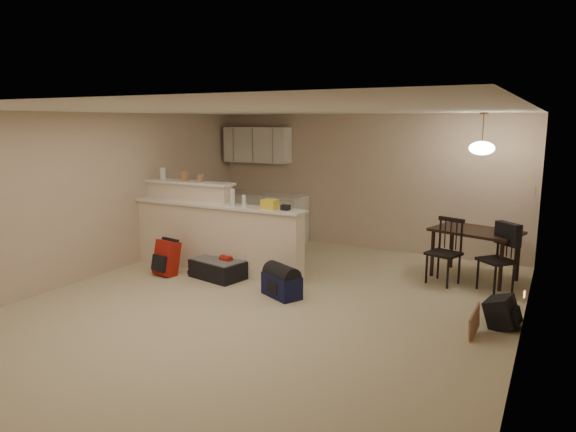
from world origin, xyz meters
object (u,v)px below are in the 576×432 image
Objects in this scene: black_daypack at (502,312)px; suitcase at (219,269)px; dining_table at (476,236)px; dining_chair_far at (497,258)px; dining_chair_near at (444,252)px; navy_duffel at (282,286)px; red_backpack at (167,258)px; pendant_lamp at (482,147)px.

suitcase is at bearing 99.42° from black_daypack.
dining_chair_far is (0.36, -0.50, -0.19)m from dining_table.
dining_chair_near reaches higher than suitcase.
navy_duffel reaches higher than suitcase.
black_daypack is (2.77, 0.30, 0.02)m from navy_duffel.
black_daypack is (0.22, -1.30, -0.31)m from dining_chair_far.
red_backpack is 0.95× the size of navy_duffel.
dining_chair_far reaches higher than dining_table.
dining_table is at bearing 35.60° from red_backpack.
dining_table is 1.45× the size of dining_chair_far.
dining_chair_near reaches higher than dining_table.
dining_table is 0.64m from dining_chair_far.
dining_table is 3.94m from suitcase.
dining_table is at bearing 0.00° from pendant_lamp.
dining_chair_far is 1.78× the size of red_backpack.
red_backpack reaches higher than suitcase.
suitcase is at bearing -138.37° from dining_chair_near.
pendant_lamp is at bearing 71.54° from dining_chair_near.
black_daypack is at bearing -39.23° from dining_chair_far.
dining_table is 4.75m from red_backpack.
red_backpack is (-3.90, -1.56, -0.22)m from dining_chair_near.
dining_chair_near is 0.73m from dining_chair_far.
pendant_lamp is 1.09× the size of navy_duffel.
suitcase is 0.86m from red_backpack.
dining_chair_far is 1.18× the size of suitcase.
dining_chair_near is 1.65m from black_daypack.
dining_table is at bearing 70.31° from navy_duffel.
dining_chair_far is 4.88m from red_backpack.
dining_chair_far is (0.72, -0.02, -0.01)m from dining_chair_near.
dining_chair_far is at bearing 28.46° from red_backpack.
navy_duffel is 2.78m from black_daypack.
navy_duffel is at bearing -136.19° from pendant_lamp.
red_backpack is (-4.63, -1.55, -0.21)m from dining_chair_far.
pendant_lamp reaches higher than suitcase.
red_backpack is 4.85m from black_daypack.
dining_chair_near is 2.51× the size of black_daypack.
dining_chair_near reaches higher than dining_chair_far.
dining_chair_near is 1.81× the size of red_backpack.
pendant_lamp reaches higher than dining_chair_far.
black_daypack is at bearing -35.86° from dining_chair_near.
pendant_lamp is 2.62m from black_daypack.
dining_chair_near is at bearing -127.01° from pendant_lamp.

